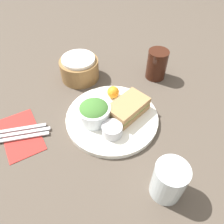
# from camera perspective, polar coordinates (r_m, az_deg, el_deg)

# --- Properties ---
(ground_plane) EXTENTS (4.00, 4.00, 0.00)m
(ground_plane) POSITION_cam_1_polar(r_m,az_deg,el_deg) (0.74, -0.00, -1.95)
(ground_plane) COLOR #4C4238
(plate) EXTENTS (0.31, 0.31, 0.02)m
(plate) POSITION_cam_1_polar(r_m,az_deg,el_deg) (0.73, -0.00, -1.51)
(plate) COLOR white
(plate) RESTS_ON ground_plane
(sandwich) EXTENTS (0.15, 0.12, 0.05)m
(sandwich) POSITION_cam_1_polar(r_m,az_deg,el_deg) (0.72, 4.18, 1.06)
(sandwich) COLOR #A37A4C
(sandwich) RESTS_ON plate
(salad_bowl) EXTENTS (0.11, 0.11, 0.06)m
(salad_bowl) POSITION_cam_1_polar(r_m,az_deg,el_deg) (0.70, -4.72, 0.12)
(salad_bowl) COLOR white
(salad_bowl) RESTS_ON plate
(dressing_cup) EXTENTS (0.06, 0.06, 0.03)m
(dressing_cup) POSITION_cam_1_polar(r_m,az_deg,el_deg) (0.66, 0.02, -4.68)
(dressing_cup) COLOR #B7B7BC
(dressing_cup) RESTS_ON plate
(orange_wedge) EXTENTS (0.04, 0.04, 0.04)m
(orange_wedge) POSITION_cam_1_polar(r_m,az_deg,el_deg) (0.77, 0.30, 5.22)
(orange_wedge) COLOR orange
(orange_wedge) RESTS_ON plate
(drink_glass) EXTENTS (0.08, 0.08, 0.12)m
(drink_glass) POSITION_cam_1_polar(r_m,az_deg,el_deg) (0.89, 11.62, 12.08)
(drink_glass) COLOR #38190F
(drink_glass) RESTS_ON ground_plane
(bread_basket) EXTENTS (0.15, 0.15, 0.09)m
(bread_basket) POSITION_cam_1_polar(r_m,az_deg,el_deg) (0.88, -8.42, 11.24)
(bread_basket) COLOR olive
(bread_basket) RESTS_ON ground_plane
(napkin) EXTENTS (0.11, 0.19, 0.00)m
(napkin) POSITION_cam_1_polar(r_m,az_deg,el_deg) (0.75, -22.68, -5.32)
(napkin) COLOR #B22823
(napkin) RESTS_ON ground_plane
(fork) EXTENTS (0.17, 0.06, 0.01)m
(fork) POSITION_cam_1_polar(r_m,az_deg,el_deg) (0.74, -22.86, -6.20)
(fork) COLOR #B2B2B7
(fork) RESTS_ON napkin
(knife) EXTENTS (0.18, 0.07, 0.01)m
(knife) POSITION_cam_1_polar(r_m,az_deg,el_deg) (0.75, -22.78, -5.11)
(knife) COLOR #B2B2B7
(knife) RESTS_ON napkin
(spoon) EXTENTS (0.16, 0.06, 0.01)m
(spoon) POSITION_cam_1_polar(r_m,az_deg,el_deg) (0.76, -22.70, -4.05)
(spoon) COLOR #B2B2B7
(spoon) RESTS_ON napkin
(water_glass) EXTENTS (0.08, 0.08, 0.11)m
(water_glass) POSITION_cam_1_polar(r_m,az_deg,el_deg) (0.57, 14.47, -17.07)
(water_glass) COLOR silver
(water_glass) RESTS_ON ground_plane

